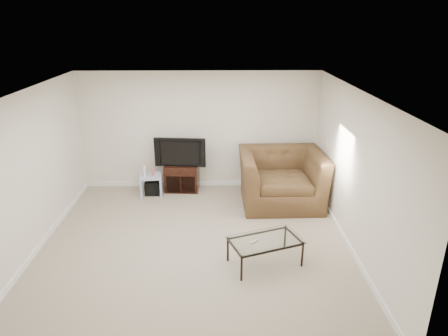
{
  "coord_description": "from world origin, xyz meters",
  "views": [
    {
      "loc": [
        0.37,
        -5.67,
        3.51
      ],
      "look_at": [
        0.5,
        1.2,
        0.9
      ],
      "focal_mm": 32.0,
      "sensor_mm": 36.0,
      "label": 1
    }
  ],
  "objects_px": {
    "subwoofer": "(153,187)",
    "recliner": "(282,170)",
    "coffee_table": "(265,252)",
    "side_table": "(151,185)",
    "television": "(181,151)",
    "tv_stand": "(182,177)"
  },
  "relations": [
    {
      "from": "television",
      "to": "side_table",
      "type": "distance_m",
      "value": 0.95
    },
    {
      "from": "television",
      "to": "subwoofer",
      "type": "height_order",
      "value": "television"
    },
    {
      "from": "television",
      "to": "subwoofer",
      "type": "relative_size",
      "value": 3.32
    },
    {
      "from": "television",
      "to": "coffee_table",
      "type": "height_order",
      "value": "television"
    },
    {
      "from": "recliner",
      "to": "coffee_table",
      "type": "distance_m",
      "value": 2.25
    },
    {
      "from": "coffee_table",
      "to": "subwoofer",
      "type": "bearing_deg",
      "value": 128.54
    },
    {
      "from": "tv_stand",
      "to": "television",
      "type": "xyz_separation_m",
      "value": [
        -0.0,
        -0.03,
        0.6
      ]
    },
    {
      "from": "subwoofer",
      "to": "recliner",
      "type": "relative_size",
      "value": 0.18
    },
    {
      "from": "television",
      "to": "recliner",
      "type": "relative_size",
      "value": 0.61
    },
    {
      "from": "tv_stand",
      "to": "subwoofer",
      "type": "bearing_deg",
      "value": -157.44
    },
    {
      "from": "tv_stand",
      "to": "recliner",
      "type": "bearing_deg",
      "value": -14.97
    },
    {
      "from": "recliner",
      "to": "coffee_table",
      "type": "bearing_deg",
      "value": -105.79
    },
    {
      "from": "tv_stand",
      "to": "subwoofer",
      "type": "height_order",
      "value": "tv_stand"
    },
    {
      "from": "subwoofer",
      "to": "coffee_table",
      "type": "distance_m",
      "value": 3.32
    },
    {
      "from": "television",
      "to": "coffee_table",
      "type": "xyz_separation_m",
      "value": [
        1.46,
        -2.78,
        -0.69
      ]
    },
    {
      "from": "subwoofer",
      "to": "television",
      "type": "bearing_deg",
      "value": 16.48
    },
    {
      "from": "side_table",
      "to": "recliner",
      "type": "xyz_separation_m",
      "value": [
        2.65,
        -0.45,
        0.49
      ]
    },
    {
      "from": "side_table",
      "to": "recliner",
      "type": "distance_m",
      "value": 2.74
    },
    {
      "from": "television",
      "to": "recliner",
      "type": "xyz_separation_m",
      "value": [
        2.02,
        -0.65,
        -0.19
      ]
    },
    {
      "from": "recliner",
      "to": "television",
      "type": "bearing_deg",
      "value": 161.15
    },
    {
      "from": "subwoofer",
      "to": "tv_stand",
      "type": "bearing_deg",
      "value": 18.93
    },
    {
      "from": "television",
      "to": "side_table",
      "type": "relative_size",
      "value": 2.23
    }
  ]
}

